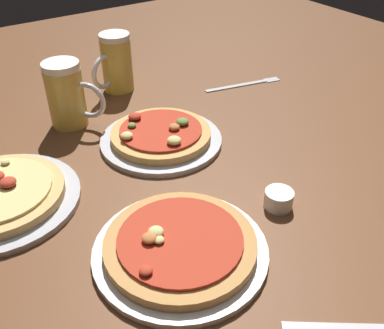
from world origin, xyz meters
The scene contains 8 objects.
ground_plane centered at (0.00, 0.00, -0.01)m, with size 2.40×2.40×0.03m, color brown.
pizza_plate_near centered at (-0.15, -0.18, 0.02)m, with size 0.29×0.29×0.05m.
pizza_plate_far centered at (0.01, 0.14, 0.02)m, with size 0.28×0.28×0.05m.
beer_mug_amber centered at (-0.13, 0.33, 0.08)m, with size 0.11×0.13×0.16m.
beer_mug_pale centered at (0.05, 0.44, 0.08)m, with size 0.13×0.09×0.16m.
ramekin_sauce centered at (0.07, -0.18, 0.02)m, with size 0.05×0.05×0.03m, color white.
fork_left centered at (0.37, 0.27, 0.00)m, with size 0.23×0.07×0.01m.
knife_right centered at (-0.01, -0.44, 0.00)m, with size 0.20×0.15×0.01m.
Camera 1 is at (-0.41, -0.61, 0.54)m, focal length 40.80 mm.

